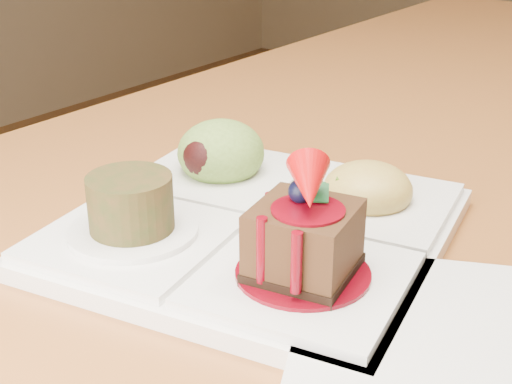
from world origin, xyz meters
The scene contains 1 object.
sampler_plate centered at (-0.18, -0.20, 0.77)m, with size 0.28×0.28×0.10m.
Camera 1 is at (0.08, -0.55, 0.98)m, focal length 50.00 mm.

